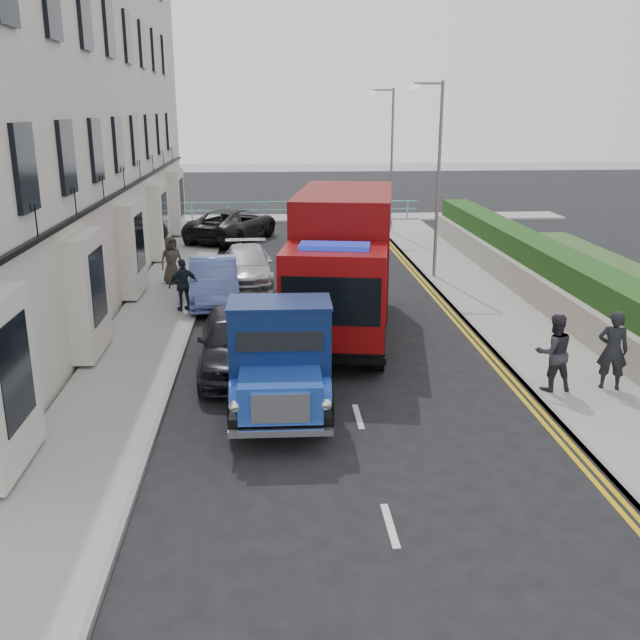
{
  "coord_description": "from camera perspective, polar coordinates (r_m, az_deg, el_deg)",
  "views": [
    {
      "loc": [
        -1.74,
        -11.41,
        6.13
      ],
      "look_at": [
        -0.62,
        4.33,
        1.4
      ],
      "focal_mm": 40.0,
      "sensor_mm": 36.0,
      "label": 1
    }
  ],
  "objects": [
    {
      "name": "seafront_car_left",
      "position": [
        34.26,
        -7.01,
        7.59
      ],
      "size": [
        4.69,
        6.22,
        1.57
      ],
      "primitive_type": "imported",
      "rotation": [
        0.0,
        0.0,
        2.72
      ],
      "color": "black",
      "rests_on": "ground"
    },
    {
      "name": "pedestrian_east_near",
      "position": [
        16.9,
        22.37,
        -2.24
      ],
      "size": [
        0.76,
        0.62,
        1.79
      ],
      "primitive_type": "imported",
      "rotation": [
        0.0,
        0.0,
        2.81
      ],
      "color": "black",
      "rests_on": "pavement_east"
    },
    {
      "name": "parked_car_mid",
      "position": [
        23.35,
        -8.51,
        3.09
      ],
      "size": [
        1.89,
        4.45,
        1.43
      ],
      "primitive_type": "imported",
      "rotation": [
        0.0,
        0.0,
        0.09
      ],
      "color": "#5063AC",
      "rests_on": "ground"
    },
    {
      "name": "parked_car_front",
      "position": [
        17.2,
        -6.72,
        -1.65
      ],
      "size": [
        1.94,
        4.47,
        1.5
      ],
      "primitive_type": "imported",
      "rotation": [
        0.0,
        0.0,
        0.04
      ],
      "color": "black",
      "rests_on": "ground"
    },
    {
      "name": "red_lorry",
      "position": [
        19.76,
        1.84,
        4.82
      ],
      "size": [
        3.72,
        7.72,
        3.88
      ],
      "rotation": [
        0.0,
        0.0,
        -0.17
      ],
      "color": "black",
      "rests_on": "ground"
    },
    {
      "name": "pedestrian_west_far",
      "position": [
        25.68,
        -11.8,
        4.73
      ],
      "size": [
        0.98,
        0.87,
        1.68
      ],
      "primitive_type": "imported",
      "rotation": [
        0.0,
        0.0,
        0.51
      ],
      "color": "#393029",
      "rests_on": "pavement_west"
    },
    {
      "name": "sea_plane",
      "position": [
        71.69,
        -2.71,
        11.77
      ],
      "size": [
        120.0,
        120.0,
        0.0
      ],
      "primitive_type": "plane",
      "color": "#4C5A68",
      "rests_on": "ground"
    },
    {
      "name": "seafront_car_right",
      "position": [
        39.15,
        3.72,
        8.64
      ],
      "size": [
        2.65,
        4.23,
        1.34
      ],
      "primitive_type": "imported",
      "rotation": [
        0.0,
        0.0,
        0.29
      ],
      "color": "silver",
      "rests_on": "ground"
    },
    {
      "name": "pavement_east",
      "position": [
        22.43,
        14.4,
        0.45
      ],
      "size": [
        2.6,
        38.0,
        0.12
      ],
      "primitive_type": "cube",
      "color": "gray",
      "rests_on": "ground"
    },
    {
      "name": "ground",
      "position": [
        13.07,
        4.16,
        -11.33
      ],
      "size": [
        120.0,
        120.0,
        0.0
      ],
      "primitive_type": "plane",
      "color": "black",
      "rests_on": "ground"
    },
    {
      "name": "lamp_far",
      "position": [
        35.96,
        5.57,
        13.22
      ],
      "size": [
        1.23,
        0.18,
        7.0
      ],
      "color": "slate",
      "rests_on": "ground"
    },
    {
      "name": "pedestrian_east_far",
      "position": [
        16.38,
        18.2,
        -2.47
      ],
      "size": [
        0.88,
        0.71,
        1.74
      ],
      "primitive_type": "imported",
      "rotation": [
        0.0,
        0.0,
        3.2
      ],
      "color": "#2F2932",
      "rests_on": "pavement_east"
    },
    {
      "name": "terrace_west",
      "position": [
        25.62,
        -22.75,
        17.79
      ],
      "size": [
        6.31,
        30.2,
        14.25
      ],
      "color": "beige",
      "rests_on": "ground"
    },
    {
      "name": "garden_east",
      "position": [
        22.89,
        19.1,
        2.55
      ],
      "size": [
        1.45,
        28.0,
        1.75
      ],
      "color": "#B2AD9E",
      "rests_on": "ground"
    },
    {
      "name": "lamp_mid",
      "position": [
        26.18,
        9.22,
        11.81
      ],
      "size": [
        1.23,
        0.18,
        7.0
      ],
      "color": "slate",
      "rests_on": "ground"
    },
    {
      "name": "parked_car_rear",
      "position": [
        25.75,
        -5.89,
        4.33
      ],
      "size": [
        2.01,
        4.59,
        1.31
      ],
      "primitive_type": "imported",
      "rotation": [
        0.0,
        0.0,
        0.04
      ],
      "color": "#B2B1B6",
      "rests_on": "ground"
    },
    {
      "name": "promenade",
      "position": [
        40.9,
        -1.59,
        8.15
      ],
      "size": [
        30.0,
        2.5,
        0.12
      ],
      "primitive_type": "cube",
      "color": "gray",
      "rests_on": "ground"
    },
    {
      "name": "seafront_railing",
      "position": [
        40.03,
        -1.54,
        8.72
      ],
      "size": [
        13.0,
        0.08,
        1.11
      ],
      "color": "#59B2A5",
      "rests_on": "ground"
    },
    {
      "name": "bedford_lorry",
      "position": [
        14.59,
        -3.2,
        -3.44
      ],
      "size": [
        2.14,
        5.18,
        2.42
      ],
      "rotation": [
        0.0,
        0.0,
        -0.02
      ],
      "color": "black",
      "rests_on": "ground"
    },
    {
      "name": "pavement_west",
      "position": [
        21.57,
        -13.12,
        -0.1
      ],
      "size": [
        2.4,
        38.0,
        0.12
      ],
      "primitive_type": "cube",
      "color": "gray",
      "rests_on": "ground"
    },
    {
      "name": "pedestrian_west_near",
      "position": [
        22.11,
        -10.86,
        2.77
      ],
      "size": [
        1.02,
        0.78,
        1.61
      ],
      "primitive_type": "imported",
      "rotation": [
        0.0,
        0.0,
        3.62
      ],
      "color": "black",
      "rests_on": "pavement_west"
    }
  ]
}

